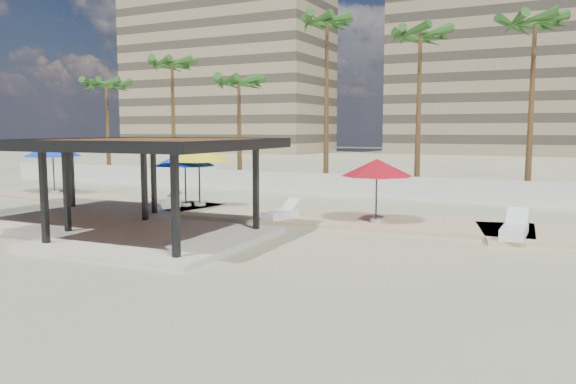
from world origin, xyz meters
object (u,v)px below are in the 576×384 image
Objects in this scene: umbrella_c at (377,168)px; pavilion_central at (157,180)px; lounger_a at (163,205)px; lounger_b at (281,214)px; umbrella_a at (53,150)px; pavilion_west at (69,173)px; lounger_c at (514,230)px.

pavilion_central is at bearing -133.09° from umbrella_c.
lounger_b is (6.12, 0.00, 0.00)m from lounger_a.
pavilion_central is at bearing -28.85° from umbrella_a.
umbrella_a is 2.13× the size of lounger_b.
umbrella_a is at bearing 92.13° from lounger_b.
umbrella_a is (-7.88, 5.99, 0.65)m from pavilion_west.
lounger_b is 8.90m from lounger_c.
pavilion_central is 3.16× the size of lounger_c.
lounger_c is at bearing -82.26° from lounger_a.
pavilion_central reaches higher than umbrella_c.
lounger_a is (1.68, 3.80, -1.65)m from pavilion_west.
umbrella_a is 16.00m from lounger_b.
pavilion_central is 7.02m from lounger_a.
lounger_c reaches higher than lounger_a.
pavilion_west is 3.38× the size of lounger_b.
umbrella_a is 10.07m from lounger_a.
pavilion_central is 1.07× the size of pavilion_west.
lounger_b is (15.68, -2.19, -2.29)m from umbrella_a.
lounger_a is at bearing 100.10° from lounger_b.
pavilion_west is 1.83× the size of umbrella_c.
pavilion_central reaches higher than pavilion_west.
pavilion_west is (-5.85, 1.57, -0.08)m from pavilion_central.
pavilion_west reaches higher than lounger_c.
pavilion_central is 3.67× the size of lounger_a.
lounger_c is (8.90, 0.01, 0.03)m from lounger_b.
umbrella_c is at bearing -77.92° from lounger_a.
lounger_b is (-3.78, -0.76, -1.95)m from umbrella_c.
pavilion_central reaches higher than lounger_b.
lounger_c is (16.70, 3.81, -1.61)m from pavilion_west.
pavilion_central is at bearing 117.13° from lounger_c.
pavilion_central is 5.97m from lounger_b.
lounger_b is at bearing 90.82° from lounger_c.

